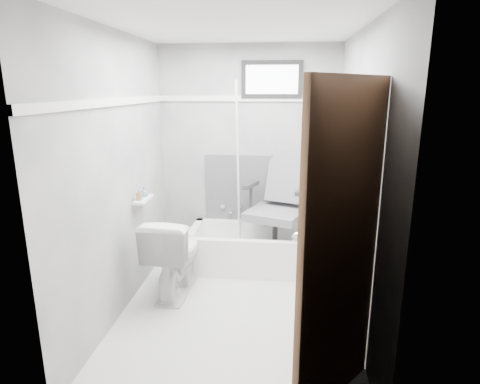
# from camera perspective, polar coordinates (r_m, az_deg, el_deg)

# --- Properties ---
(floor) EXTENTS (2.60, 2.60, 0.00)m
(floor) POSITION_cam_1_polar(r_m,az_deg,el_deg) (3.76, -0.57, -16.29)
(floor) COLOR white
(floor) RESTS_ON ground
(ceiling) EXTENTS (2.60, 2.60, 0.00)m
(ceiling) POSITION_cam_1_polar(r_m,az_deg,el_deg) (3.27, -0.68, 22.84)
(ceiling) COLOR silver
(ceiling) RESTS_ON floor
(wall_back) EXTENTS (2.00, 0.02, 2.40)m
(wall_back) POSITION_cam_1_polar(r_m,az_deg,el_deg) (4.58, 1.22, 5.39)
(wall_back) COLOR slate
(wall_back) RESTS_ON floor
(wall_front) EXTENTS (2.00, 0.02, 2.40)m
(wall_front) POSITION_cam_1_polar(r_m,az_deg,el_deg) (2.08, -4.69, -6.01)
(wall_front) COLOR slate
(wall_front) RESTS_ON floor
(wall_left) EXTENTS (0.02, 2.60, 2.40)m
(wall_left) POSITION_cam_1_polar(r_m,az_deg,el_deg) (3.56, -16.82, 2.12)
(wall_left) COLOR slate
(wall_left) RESTS_ON floor
(wall_right) EXTENTS (0.02, 2.60, 2.40)m
(wall_right) POSITION_cam_1_polar(r_m,az_deg,el_deg) (3.35, 16.62, 1.38)
(wall_right) COLOR slate
(wall_right) RESTS_ON floor
(bathtub) EXTENTS (1.50, 0.70, 0.42)m
(bathtub) POSITION_cam_1_polar(r_m,az_deg,el_deg) (4.49, 2.50, -7.99)
(bathtub) COLOR white
(bathtub) RESTS_ON floor
(office_chair) EXTENTS (0.86, 0.86, 1.15)m
(office_chair) POSITION_cam_1_polar(r_m,az_deg,el_deg) (4.34, 5.07, -2.02)
(office_chair) COLOR slate
(office_chair) RESTS_ON bathtub
(toilet) EXTENTS (0.48, 0.81, 0.77)m
(toilet) POSITION_cam_1_polar(r_m,az_deg,el_deg) (3.92, -9.29, -8.80)
(toilet) COLOR white
(toilet) RESTS_ON floor
(door) EXTENTS (0.78, 0.78, 2.00)m
(door) POSITION_cam_1_polar(r_m,az_deg,el_deg) (2.23, 21.70, -11.16)
(door) COLOR brown
(door) RESTS_ON floor
(window) EXTENTS (0.66, 0.04, 0.40)m
(window) POSITION_cam_1_polar(r_m,az_deg,el_deg) (4.50, 4.56, 15.65)
(window) COLOR black
(window) RESTS_ON wall_back
(backerboard) EXTENTS (1.50, 0.02, 0.78)m
(backerboard) POSITION_cam_1_polar(r_m,az_deg,el_deg) (4.64, 4.26, 0.42)
(backerboard) COLOR #4C4C4F
(backerboard) RESTS_ON wall_back
(trim_back) EXTENTS (2.00, 0.02, 0.06)m
(trim_back) POSITION_cam_1_polar(r_m,az_deg,el_deg) (4.51, 1.25, 13.15)
(trim_back) COLOR white
(trim_back) RESTS_ON wall_back
(trim_left) EXTENTS (0.02, 2.60, 0.06)m
(trim_left) POSITION_cam_1_polar(r_m,az_deg,el_deg) (3.49, -17.37, 12.12)
(trim_left) COLOR white
(trim_left) RESTS_ON wall_left
(pole) EXTENTS (0.02, 0.37, 1.92)m
(pole) POSITION_cam_1_polar(r_m,az_deg,el_deg) (4.38, -0.28, 2.98)
(pole) COLOR white
(pole) RESTS_ON bathtub
(shelf) EXTENTS (0.10, 0.32, 0.02)m
(shelf) POSITION_cam_1_polar(r_m,az_deg,el_deg) (3.94, -13.57, -1.02)
(shelf) COLOR white
(shelf) RESTS_ON wall_left
(soap_bottle_a) EXTENTS (0.05, 0.05, 0.11)m
(soap_bottle_a) POSITION_cam_1_polar(r_m,az_deg,el_deg) (3.85, -14.16, -0.39)
(soap_bottle_a) COLOR olive
(soap_bottle_a) RESTS_ON shelf
(soap_bottle_b) EXTENTS (0.11, 0.11, 0.10)m
(soap_bottle_b) POSITION_cam_1_polar(r_m,az_deg,el_deg) (3.98, -13.48, 0.04)
(soap_bottle_b) COLOR teal
(soap_bottle_b) RESTS_ON shelf
(faucet) EXTENTS (0.26, 0.10, 0.16)m
(faucet) POSITION_cam_1_polar(r_m,az_deg,el_deg) (4.72, -1.27, -2.44)
(faucet) COLOR silver
(faucet) RESTS_ON wall_back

